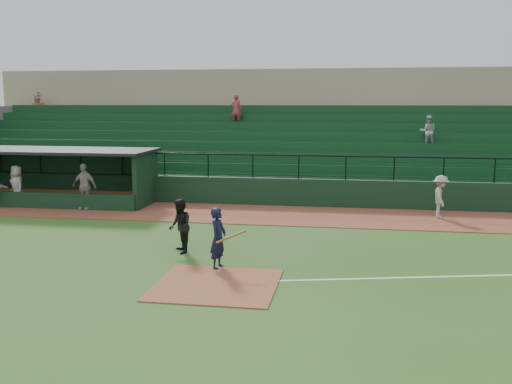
# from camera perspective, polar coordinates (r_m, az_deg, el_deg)

# --- Properties ---
(ground) EXTENTS (90.00, 90.00, 0.00)m
(ground) POSITION_cam_1_polar(r_m,az_deg,el_deg) (15.41, -3.07, -8.03)
(ground) COLOR #2C531B
(ground) RESTS_ON ground
(warning_track) EXTENTS (40.00, 4.00, 0.03)m
(warning_track) POSITION_cam_1_polar(r_m,az_deg,el_deg) (23.05, 1.22, -2.26)
(warning_track) COLOR brown
(warning_track) RESTS_ON ground
(home_plate_dirt) EXTENTS (3.00, 3.00, 0.03)m
(home_plate_dirt) POSITION_cam_1_polar(r_m,az_deg,el_deg) (14.47, -3.94, -9.11)
(home_plate_dirt) COLOR brown
(home_plate_dirt) RESTS_ON ground
(stadium_structure) EXTENTS (38.00, 13.08, 6.40)m
(stadium_structure) POSITION_cam_1_polar(r_m,az_deg,el_deg) (31.08, 3.47, 4.90)
(stadium_structure) COLOR black
(stadium_structure) RESTS_ON ground
(dugout) EXTENTS (8.90, 3.20, 2.42)m
(dugout) POSITION_cam_1_polar(r_m,az_deg,el_deg) (27.41, -18.90, 1.85)
(dugout) COLOR black
(dugout) RESTS_ON ground
(batter_at_plate) EXTENTS (1.05, 0.71, 1.68)m
(batter_at_plate) POSITION_cam_1_polar(r_m,az_deg,el_deg) (15.62, -3.75, -4.60)
(batter_at_plate) COLOR black
(batter_at_plate) RESTS_ON ground
(umpire) EXTENTS (0.91, 0.98, 1.63)m
(umpire) POSITION_cam_1_polar(r_m,az_deg,el_deg) (17.36, -7.52, -3.38)
(umpire) COLOR black
(umpire) RESTS_ON ground
(runner) EXTENTS (0.66, 1.09, 1.66)m
(runner) POSITION_cam_1_polar(r_m,az_deg,el_deg) (23.34, 17.78, -0.44)
(runner) COLOR #A49F99
(runner) RESTS_ON warning_track
(dugout_player_a) EXTENTS (1.21, 0.69, 1.94)m
(dugout_player_a) POSITION_cam_1_polar(r_m,az_deg,el_deg) (24.96, -16.61, 0.53)
(dugout_player_a) COLOR #9D9793
(dugout_player_a) RESTS_ON warning_track
(dugout_player_b) EXTENTS (1.03, 0.96, 1.76)m
(dugout_player_b) POSITION_cam_1_polar(r_m,az_deg,el_deg) (26.76, -22.54, 0.57)
(dugout_player_b) COLOR #A59F9A
(dugout_player_b) RESTS_ON warning_track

